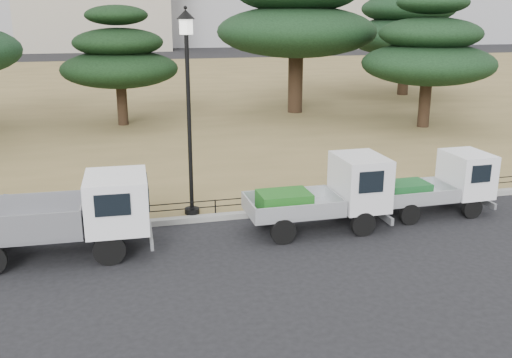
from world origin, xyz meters
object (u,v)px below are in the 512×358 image
object	(u,v)px
truck_large	(67,213)
tarp_pile	(4,215)
truck_kei_rear	(440,184)
street_lamp	(188,80)
truck_kei_front	(328,194)

from	to	relation	value
truck_large	tarp_pile	xyz separation A→B (m)	(-1.73, 1.91, -0.57)
truck_kei_rear	street_lamp	world-z (taller)	street_lamp
street_lamp	tarp_pile	xyz separation A→B (m)	(-4.96, 0.13, -3.41)
truck_kei_front	truck_kei_rear	world-z (taller)	truck_kei_front
truck_large	street_lamp	world-z (taller)	street_lamp
truck_kei_rear	tarp_pile	distance (m)	12.09
truck_kei_rear	tarp_pile	world-z (taller)	truck_kei_rear
truck_large	street_lamp	bearing A→B (deg)	30.96
truck_large	tarp_pile	world-z (taller)	truck_large
truck_kei_rear	truck_large	bearing A→B (deg)	-178.22
truck_kei_rear	tarp_pile	bearing A→B (deg)	172.31
truck_kei_front	tarp_pile	world-z (taller)	truck_kei_front
truck_kei_front	truck_large	bearing A→B (deg)	-179.39
truck_kei_rear	tarp_pile	size ratio (longest dim) A/B	2.24
truck_kei_front	tarp_pile	bearing A→B (deg)	167.56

